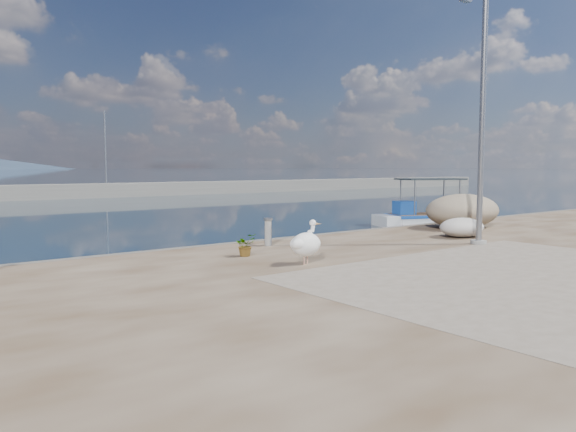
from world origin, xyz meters
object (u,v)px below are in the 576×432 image
(boat_right, at_px, (428,221))
(pelican, at_px, (306,244))
(bollard_near, at_px, (268,231))
(lamp_post, at_px, (481,126))

(boat_right, xyz_separation_m, pelican, (-12.91, -6.75, 0.77))
(boat_right, height_order, bollard_near, boat_right)
(pelican, relative_size, lamp_post, 0.15)
(boat_right, relative_size, pelican, 5.28)
(pelican, height_order, bollard_near, pelican)
(lamp_post, bearing_deg, bollard_near, 145.81)
(pelican, xyz_separation_m, bollard_near, (1.04, 2.89, -0.04))
(pelican, xyz_separation_m, lamp_post, (5.94, -0.44, 2.84))
(pelican, distance_m, lamp_post, 6.59)
(lamp_post, bearing_deg, boat_right, 45.89)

